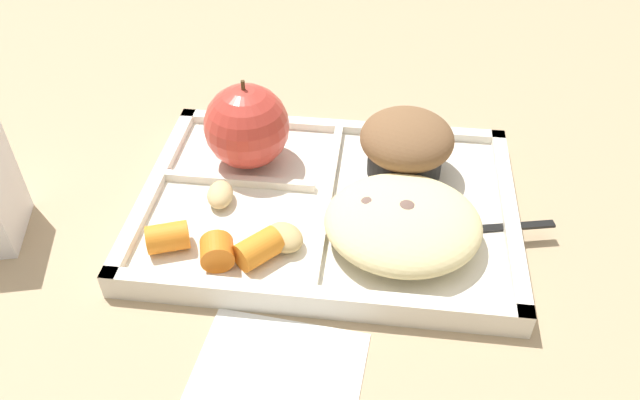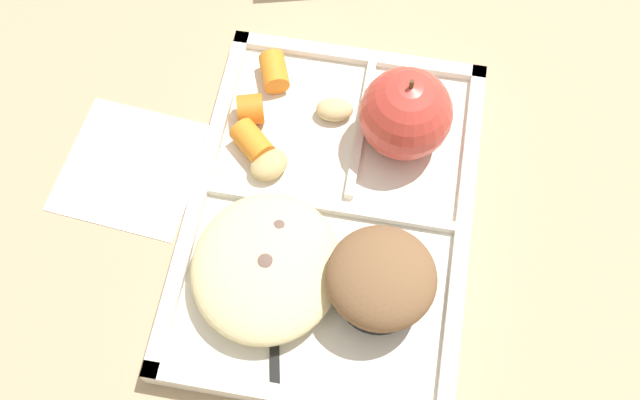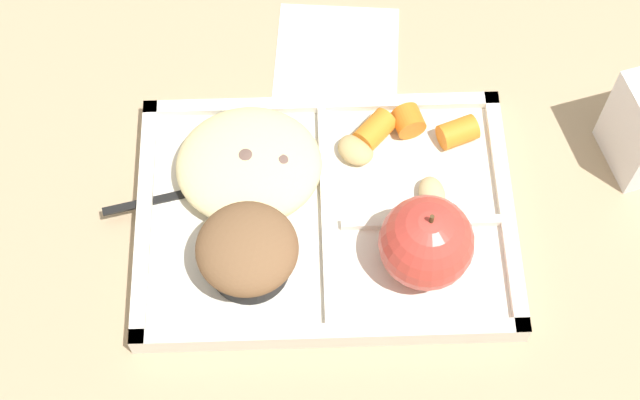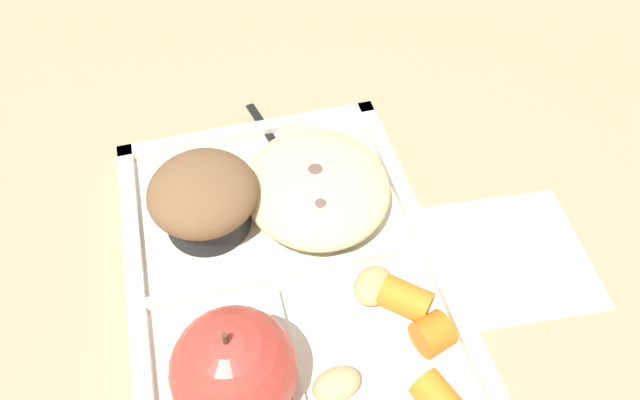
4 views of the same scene
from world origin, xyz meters
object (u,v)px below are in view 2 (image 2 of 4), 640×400
object	(u,v)px
bran_muffin	(381,281)
plastic_fork	(274,320)
lunch_tray	(330,213)
green_apple	(406,114)

from	to	relation	value
bran_muffin	plastic_fork	xyz separation A→B (m)	(0.04, -0.08, -0.03)
lunch_tray	plastic_fork	world-z (taller)	lunch_tray
lunch_tray	bran_muffin	size ratio (longest dim) A/B	3.88
green_apple	plastic_fork	world-z (taller)	green_apple
bran_muffin	green_apple	bearing A→B (deg)	180.00
green_apple	bran_muffin	bearing A→B (deg)	-0.00
lunch_tray	green_apple	bearing A→B (deg)	148.02
bran_muffin	plastic_fork	distance (m)	0.09
plastic_fork	bran_muffin	bearing A→B (deg)	115.12
bran_muffin	plastic_fork	bearing A→B (deg)	-64.88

